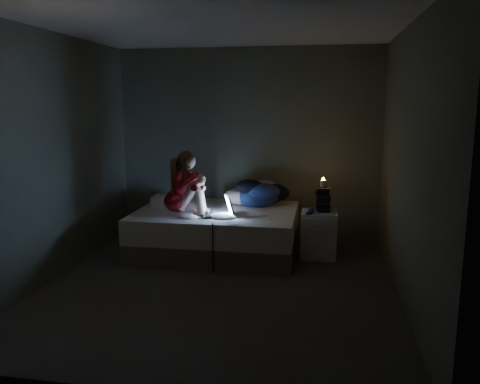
% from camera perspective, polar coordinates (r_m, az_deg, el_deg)
% --- Properties ---
extents(floor, '(3.60, 3.80, 0.02)m').
position_cam_1_polar(floor, '(5.04, -2.55, -11.16)').
color(floor, '#292523').
rests_on(floor, ground).
extents(ceiling, '(3.60, 3.80, 0.02)m').
position_cam_1_polar(ceiling, '(4.74, -2.83, 19.69)').
color(ceiling, silver).
rests_on(ceiling, ground).
extents(wall_back, '(3.60, 0.02, 2.60)m').
position_cam_1_polar(wall_back, '(6.59, 0.93, 5.74)').
color(wall_back, '#51564C').
rests_on(wall_back, ground).
extents(wall_front, '(3.60, 0.02, 2.60)m').
position_cam_1_polar(wall_front, '(2.91, -10.85, -0.71)').
color(wall_front, '#51564C').
rests_on(wall_front, ground).
extents(wall_left, '(0.02, 3.80, 2.60)m').
position_cam_1_polar(wall_left, '(5.41, -21.81, 3.91)').
color(wall_left, '#51564C').
rests_on(wall_left, ground).
extents(wall_right, '(0.02, 3.80, 2.60)m').
position_cam_1_polar(wall_right, '(4.68, 19.56, 3.12)').
color(wall_right, '#51564C').
rests_on(wall_right, ground).
extents(bed, '(1.97, 1.47, 0.54)m').
position_cam_1_polar(bed, '(6.03, -2.79, -4.69)').
color(bed, silver).
rests_on(bed, ground).
extents(pillow, '(0.44, 0.31, 0.13)m').
position_cam_1_polar(pillow, '(6.28, -8.34, -1.04)').
color(pillow, beige).
rests_on(pillow, bed).
extents(woman, '(0.52, 0.39, 0.77)m').
position_cam_1_polar(woman, '(5.72, -7.63, 1.11)').
color(woman, maroon).
rests_on(woman, bed).
extents(laptop, '(0.44, 0.38, 0.26)m').
position_cam_1_polar(laptop, '(5.62, -2.84, -1.60)').
color(laptop, black).
rests_on(laptop, bed).
extents(clothes_pile, '(0.75, 0.69, 0.36)m').
position_cam_1_polar(clothes_pile, '(6.19, 1.96, 0.02)').
color(clothes_pile, navy).
rests_on(clothes_pile, bed).
extents(nightstand, '(0.43, 0.38, 0.57)m').
position_cam_1_polar(nightstand, '(5.89, 9.40, -5.05)').
color(nightstand, silver).
rests_on(nightstand, ground).
extents(book_stack, '(0.19, 0.25, 0.30)m').
position_cam_1_polar(book_stack, '(5.86, 9.87, -0.79)').
color(book_stack, black).
rests_on(book_stack, nightstand).
extents(candle, '(0.07, 0.07, 0.08)m').
position_cam_1_polar(candle, '(5.82, 9.93, 1.05)').
color(candle, beige).
rests_on(candle, book_stack).
extents(phone, '(0.08, 0.15, 0.01)m').
position_cam_1_polar(phone, '(5.72, 8.32, -2.52)').
color(phone, black).
rests_on(phone, nightstand).
extents(blue_orb, '(0.08, 0.08, 0.08)m').
position_cam_1_polar(blue_orb, '(5.71, 8.57, -2.19)').
color(blue_orb, navy).
rests_on(blue_orb, nightstand).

